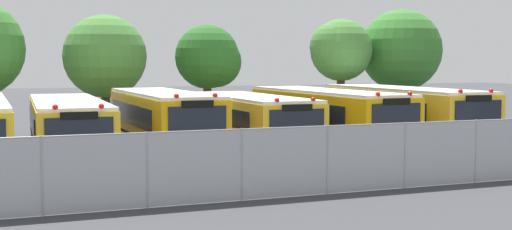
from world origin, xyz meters
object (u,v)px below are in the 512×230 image
object	(u,v)px
tree_5	(403,51)
school_bus_2	(163,122)
school_bus_4	(326,117)
tree_2	(107,56)
school_bus_5	(401,114)
school_bus_3	(250,122)
tree_3	(210,59)
school_bus_1	(68,128)
tree_4	(339,50)

from	to	relation	value
tree_5	school_bus_2	bearing A→B (deg)	-155.20
school_bus_4	tree_2	size ratio (longest dim) A/B	1.74
school_bus_4	school_bus_5	size ratio (longest dim) A/B	0.99
school_bus_3	tree_3	xyz separation A→B (m)	(0.93, 8.51, 2.61)
school_bus_1	tree_2	world-z (taller)	tree_2
school_bus_2	school_bus_3	xyz separation A→B (m)	(3.68, 0.13, -0.11)
school_bus_1	school_bus_5	bearing A→B (deg)	-179.62
tree_3	school_bus_2	bearing A→B (deg)	-118.09
school_bus_3	tree_4	distance (m)	10.70
school_bus_2	school_bus_4	xyz separation A→B (m)	(7.09, 0.02, -0.01)
tree_4	tree_5	size ratio (longest dim) A/B	0.90
school_bus_3	tree_4	xyz separation A→B (m)	(7.67, 6.77, 3.12)
school_bus_1	tree_4	size ratio (longest dim) A/B	1.74
tree_2	tree_4	world-z (taller)	tree_2
tree_2	school_bus_1	bearing A→B (deg)	-107.43
tree_3	tree_4	bearing A→B (deg)	-14.48
school_bus_3	tree_5	bearing A→B (deg)	-149.80
school_bus_3	tree_2	xyz separation A→B (m)	(-4.37, 9.28, 2.77)
school_bus_3	tree_2	bearing A→B (deg)	-65.26
school_bus_1	tree_3	bearing A→B (deg)	-132.50
school_bus_1	school_bus_2	distance (m)	3.58
school_bus_5	tree_3	size ratio (longest dim) A/B	1.90
tree_2	tree_4	distance (m)	12.30
school_bus_1	tree_4	xyz separation A→B (m)	(14.92, 6.68, 3.14)
school_bus_4	school_bus_5	distance (m)	3.68
school_bus_1	tree_3	world-z (taller)	tree_3
school_bus_5	tree_4	bearing A→B (deg)	-93.20
school_bus_1	school_bus_4	bearing A→B (deg)	-179.40
school_bus_2	tree_4	bearing A→B (deg)	-149.45
school_bus_3	tree_3	world-z (taller)	tree_3
tree_5	school_bus_3	bearing A→B (deg)	-149.33
school_bus_3	tree_3	distance (m)	8.95
school_bus_2	tree_5	bearing A→B (deg)	-155.97
school_bus_2	tree_2	xyz separation A→B (m)	(-0.69, 9.42, 2.66)
school_bus_1	tree_5	size ratio (longest dim) A/B	1.58
school_bus_2	school_bus_4	distance (m)	7.09
school_bus_1	tree_4	distance (m)	16.65
school_bus_3	school_bus_5	world-z (taller)	school_bus_5
school_bus_5	tree_5	bearing A→B (deg)	-122.09
school_bus_2	tree_4	xyz separation A→B (m)	(11.35, 6.90, 3.02)
school_bus_2	tree_5	distance (m)	17.50
school_bus_1	tree_3	distance (m)	12.03
school_bus_3	tree_4	bearing A→B (deg)	-139.02
school_bus_5	tree_3	world-z (taller)	tree_3
tree_2	tree_3	distance (m)	5.36
tree_2	school_bus_4	bearing A→B (deg)	-50.40
school_bus_1	school_bus_4	world-z (taller)	school_bus_4
school_bus_3	tree_4	size ratio (longest dim) A/B	1.52
school_bus_5	tree_5	xyz separation A→B (m)	(4.89, 7.34, 2.95)
school_bus_1	school_bus_3	size ratio (longest dim) A/B	1.15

